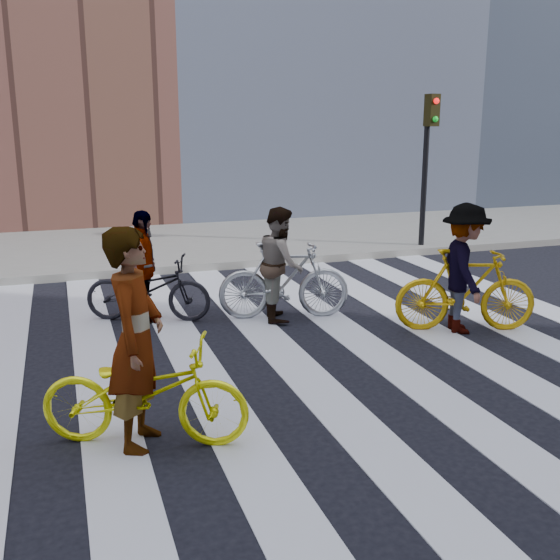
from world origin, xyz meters
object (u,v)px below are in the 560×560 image
rider_rear (143,267)px  bike_silver_mid (284,280)px  rider_mid (281,264)px  bike_yellow_right (466,290)px  bike_dark_rear (148,289)px  rider_right (464,269)px  rider_left (136,339)px  traffic_signal (428,146)px  bike_yellow_left (145,392)px

rider_rear → bike_silver_mid: bearing=-83.0°
rider_mid → bike_yellow_right: bearing=-108.1°
bike_silver_mid → bike_dark_rear: (-1.87, 0.52, -0.10)m
rider_right → rider_rear: bearing=84.2°
bike_dark_rear → rider_right: size_ratio=1.02×
rider_left → traffic_signal: bearing=-23.3°
traffic_signal → bike_yellow_left: traffic_signal is taller
bike_silver_mid → rider_right: (2.10, -1.34, 0.31)m
bike_dark_rear → rider_right: (3.97, -1.86, 0.41)m
rider_mid → rider_right: bearing=-108.7°
rider_left → bike_yellow_right: bearing=-46.0°
bike_yellow_left → bike_yellow_right: bearing=-45.8°
traffic_signal → rider_left: bearing=-135.4°
rider_left → rider_right: (4.55, 1.85, -0.11)m
bike_dark_rear → traffic_signal: bearing=-41.9°
bike_silver_mid → bike_dark_rear: 1.95m
bike_dark_rear → rider_right: rider_right is taller
bike_yellow_left → rider_rear: 3.75m
traffic_signal → rider_rear: 7.25m
bike_yellow_right → rider_right: rider_right is taller
bike_dark_rear → rider_left: size_ratio=0.91×
bike_yellow_right → rider_left: bearing=130.8°
bike_yellow_right → rider_rear: size_ratio=1.19×
rider_right → rider_rear: size_ratio=1.10×
bike_yellow_left → rider_right: size_ratio=1.05×
traffic_signal → rider_right: (-2.36, -4.96, -1.40)m
traffic_signal → bike_dark_rear: size_ratio=1.85×
rider_left → rider_mid: (2.40, 3.19, -0.17)m
rider_left → rider_mid: rider_left is taller
bike_dark_rear → rider_mid: 1.93m
bike_dark_rear → rider_right: bearing=-93.1°
traffic_signal → rider_right: bearing=-115.4°
traffic_signal → rider_mid: size_ratio=2.04×
rider_left → bike_silver_mid: bearing=-15.5°
bike_silver_mid → traffic_signal: bearing=-37.6°
rider_left → bike_yellow_left: bearing=-67.9°
traffic_signal → rider_mid: (-4.51, -3.62, -1.46)m
bike_yellow_left → bike_yellow_right: bike_yellow_right is taller
bike_dark_rear → rider_mid: size_ratio=1.10×
rider_mid → rider_rear: (-1.87, 0.52, -0.02)m
bike_silver_mid → bike_dark_rear: bearing=87.8°
bike_yellow_right → rider_mid: size_ratio=1.16×
bike_yellow_left → rider_mid: rider_mid is taller
bike_yellow_left → bike_silver_mid: (2.40, 3.19, 0.08)m
bike_yellow_left → bike_silver_mid: 3.99m
bike_silver_mid → rider_rear: rider_rear is taller
rider_mid → rider_rear: size_ratio=1.02×
bike_silver_mid → rider_left: (-2.45, -3.19, 0.42)m
bike_silver_mid → rider_left: size_ratio=0.96×
traffic_signal → bike_dark_rear: (-6.33, -3.11, -1.81)m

